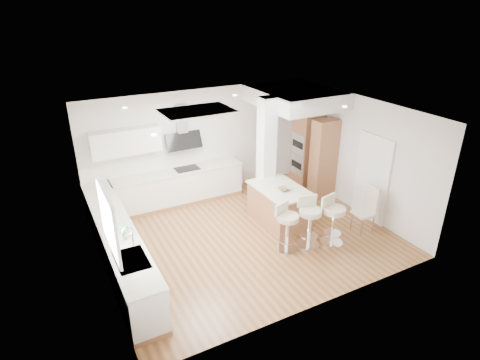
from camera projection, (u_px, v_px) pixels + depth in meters
ground at (246, 236)px, 8.88m from camera, size 6.00×6.00×0.00m
ceiling at (246, 236)px, 8.88m from camera, size 6.00×5.00×0.02m
wall_back at (200, 143)px, 10.32m from camera, size 6.00×0.04×2.80m
wall_left at (97, 211)px, 7.03m from camera, size 0.04×5.00×2.80m
wall_right at (356, 155)px, 9.58m from camera, size 0.04×5.00×2.80m
skylight at (197, 112)px, 7.89m from camera, size 4.10×2.10×0.06m
window_left at (108, 218)px, 6.20m from camera, size 0.06×1.28×1.07m
doorway_right at (372, 179)px, 9.25m from camera, size 0.05×1.00×2.10m
counter_left at (118, 245)px, 7.73m from camera, size 0.63×4.50×1.35m
counter_back at (172, 179)px, 10.00m from camera, size 3.62×0.63×2.50m
pillar at (266, 156)px, 9.52m from camera, size 0.35×0.35×2.80m
soffit at (295, 97)px, 9.83m from camera, size 1.78×2.20×0.40m
oven_column at (313, 154)px, 10.58m from camera, size 0.63×1.21×2.10m
peninsula at (279, 205)px, 9.24m from camera, size 1.01×1.49×0.97m
bar_stool_a at (287, 225)px, 8.18m from camera, size 0.59×0.59×1.04m
bar_stool_b at (309, 219)px, 8.33m from camera, size 0.57×0.57×1.09m
bar_stool_c at (333, 218)px, 8.40m from camera, size 0.59×0.59×1.08m
dining_chair at (368, 207)px, 8.90m from camera, size 0.45×0.45×1.07m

